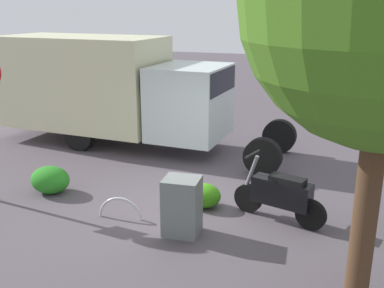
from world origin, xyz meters
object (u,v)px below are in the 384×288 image
(box_truck_near, at_px, (111,86))
(bike_rack_hoop, at_px, (120,218))
(utility_cabinet, at_px, (182,206))
(motorcycle, at_px, (281,195))

(box_truck_near, distance_m, bike_rack_hoop, 5.24)
(box_truck_near, relative_size, utility_cabinet, 8.26)
(motorcycle, bearing_deg, box_truck_near, -16.89)
(utility_cabinet, bearing_deg, box_truck_near, -51.29)
(box_truck_near, height_order, bike_rack_hoop, box_truck_near)
(utility_cabinet, relative_size, bike_rack_hoop, 1.20)
(bike_rack_hoop, bearing_deg, box_truck_near, -61.59)
(box_truck_near, distance_m, motorcycle, 6.41)
(motorcycle, bearing_deg, utility_cabinet, 50.21)
(bike_rack_hoop, bearing_deg, utility_cabinet, 171.51)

